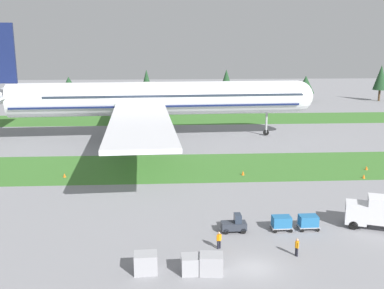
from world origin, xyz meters
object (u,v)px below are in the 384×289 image
uld_container_2 (211,264)px  taxiway_marker_1 (364,176)px  baggage_tug (235,225)px  taxiway_marker_2 (64,175)px  uld_container_0 (193,264)px  uld_container_1 (146,263)px  airliner (146,98)px  ground_crew_marshaller (219,239)px  ground_crew_loader (297,246)px  catering_truck (381,212)px  taxiway_marker_3 (366,168)px  taxiway_marker_0 (243,173)px  cargo_dolly_lead (282,222)px  cargo_dolly_second (308,221)px

uld_container_2 → taxiway_marker_1: 36.29m
baggage_tug → taxiway_marker_2: 30.35m
uld_container_0 → uld_container_1: 4.08m
airliner → ground_crew_marshaller: size_ratio=49.08×
ground_crew_loader → uld_container_0: ground_crew_loader is taller
uld_container_0 → taxiway_marker_1: (26.61, 26.09, -0.50)m
baggage_tug → catering_truck: catering_truck is taller
baggage_tug → uld_container_1: (-8.95, -8.04, 0.07)m
uld_container_1 → taxiway_marker_3: size_ratio=3.17×
airliner → taxiway_marker_2: (-11.10, -26.69, -7.92)m
catering_truck → taxiway_marker_3: 23.87m
ground_crew_marshaller → taxiway_marker_1: (23.81, 21.57, -0.65)m
ground_crew_loader → uld_container_1: bearing=-90.6°
ground_crew_loader → taxiway_marker_3: (19.08, 27.84, -0.63)m
airliner → taxiway_marker_0: 32.14m
taxiway_marker_1 → taxiway_marker_3: (2.33, 4.33, 0.02)m
cargo_dolly_lead → taxiway_marker_2: cargo_dolly_lead is taller
uld_container_1 → taxiway_marker_0: 31.40m
airliner → baggage_tug: airliner is taller
taxiway_marker_0 → taxiway_marker_2: taxiway_marker_0 is taller
ground_crew_loader → taxiway_marker_3: size_ratio=2.76×
uld_container_0 → uld_container_2: (1.58, -0.18, 0.08)m
baggage_tug → uld_container_2: baggage_tug is taller
uld_container_1 → uld_container_2: 5.67m
cargo_dolly_second → taxiway_marker_0: (-3.56, 20.21, -0.57)m
uld_container_2 → taxiway_marker_2: (-18.76, 29.36, -0.58)m
cargo_dolly_lead → taxiway_marker_2: (-27.09, 20.72, -0.62)m
catering_truck → cargo_dolly_second: bearing=108.6°
uld_container_1 → taxiway_marker_2: (-13.11, 28.87, -0.59)m
ground_crew_marshaller → uld_container_0: 5.32m
baggage_tug → cargo_dolly_second: baggage_tug is taller
cargo_dolly_second → baggage_tug: bearing=90.0°
catering_truck → uld_container_2: catering_truck is taller
uld_container_1 → catering_truck: bearing=17.8°
uld_container_0 → taxiway_marker_2: uld_container_0 is taller
uld_container_1 → taxiway_marker_2: 31.72m
airliner → catering_truck: size_ratio=11.67×
uld_container_2 → taxiway_marker_3: uld_container_2 is taller
cargo_dolly_second → uld_container_1: (-16.87, -8.22, -0.04)m
uld_container_0 → cargo_dolly_second: bearing=33.7°
ground_crew_loader → taxiway_marker_2: size_ratio=2.95×
cargo_dolly_lead → catering_truck: (10.54, -0.28, 1.03)m
airliner → ground_crew_loader: size_ratio=49.08×
baggage_tug → taxiway_marker_2: baggage_tug is taller
catering_truck → ground_crew_loader: catering_truck is taller
airliner → catering_truck: (26.53, -47.69, -6.26)m
uld_container_1 → airliner: bearing=92.1°
taxiway_marker_1 → taxiway_marker_2: 43.90m
catering_truck → taxiway_marker_2: (-37.63, 21.00, -1.66)m
airliner → cargo_dolly_lead: size_ratio=38.22×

